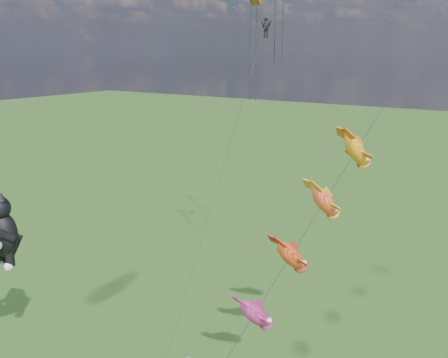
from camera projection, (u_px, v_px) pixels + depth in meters
The scene contains 3 objects.
ground at pixel (43, 346), 32.06m from camera, with size 300.00×300.00×0.00m, color #173C0F.
fish_windsock_rig at pixel (290, 257), 23.37m from camera, with size 5.11×15.20×16.12m.
parafoil_rig at pixel (265, 24), 36.58m from camera, with size 2.78×17.42×26.15m.
Camera 1 is at (25.37, -17.15, 18.45)m, focal length 40.00 mm.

